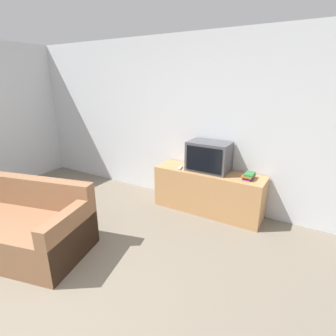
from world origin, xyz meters
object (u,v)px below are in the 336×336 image
(tv_stand, at_px, (208,192))
(remote_on_stand, at_px, (180,168))
(book_stack, at_px, (249,176))
(couch, at_px, (10,226))
(television, at_px, (209,156))

(tv_stand, distance_m, remote_on_stand, 0.56)
(remote_on_stand, bearing_deg, tv_stand, 13.42)
(book_stack, bearing_deg, tv_stand, 179.00)
(tv_stand, relative_size, remote_on_stand, 9.94)
(couch, xyz_separation_m, book_stack, (2.28, 2.06, 0.42))
(couch, relative_size, book_stack, 9.30)
(tv_stand, distance_m, couch, 2.67)
(tv_stand, bearing_deg, book_stack, -1.00)
(television, distance_m, couch, 2.75)
(television, xyz_separation_m, remote_on_stand, (-0.41, -0.14, -0.21))
(couch, bearing_deg, remote_on_stand, 42.88)
(book_stack, distance_m, remote_on_stand, 1.03)
(television, distance_m, book_stack, 0.64)
(television, distance_m, remote_on_stand, 0.48)
(remote_on_stand, bearing_deg, couch, -122.49)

